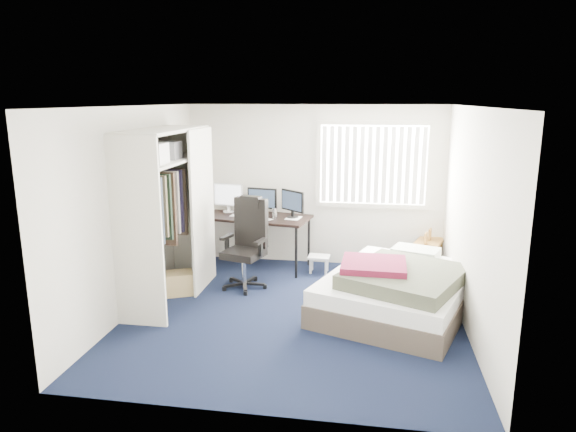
# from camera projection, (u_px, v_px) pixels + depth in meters

# --- Properties ---
(ground) EXTENTS (4.20, 4.20, 0.00)m
(ground) POSITION_uv_depth(u_px,v_px,m) (294.00, 314.00, 6.31)
(ground) COLOR black
(ground) RESTS_ON ground
(room_shell) EXTENTS (4.20, 4.20, 4.20)m
(room_shell) POSITION_uv_depth(u_px,v_px,m) (295.00, 193.00, 5.98)
(room_shell) COLOR silver
(room_shell) RESTS_ON ground
(window_assembly) EXTENTS (1.72, 0.09, 1.32)m
(window_assembly) POSITION_uv_depth(u_px,v_px,m) (373.00, 165.00, 7.78)
(window_assembly) COLOR white
(window_assembly) RESTS_ON ground
(closet) EXTENTS (0.64, 1.84, 2.22)m
(closet) POSITION_uv_depth(u_px,v_px,m) (168.00, 198.00, 6.53)
(closet) COLOR beige
(closet) RESTS_ON ground
(desk) EXTENTS (1.75, 1.03, 1.27)m
(desk) POSITION_uv_depth(u_px,v_px,m) (257.00, 214.00, 7.95)
(desk) COLOR black
(desk) RESTS_ON ground
(office_chair) EXTENTS (0.73, 0.73, 1.27)m
(office_chair) POSITION_uv_depth(u_px,v_px,m) (247.00, 253.00, 7.16)
(office_chair) COLOR black
(office_chair) RESTS_ON ground
(footstool) EXTENTS (0.33, 0.26, 0.26)m
(footstool) POSITION_uv_depth(u_px,v_px,m) (319.00, 260.00, 7.77)
(footstool) COLOR white
(footstool) RESTS_ON ground
(nightstand) EXTENTS (0.57, 0.80, 0.68)m
(nightstand) POSITION_uv_depth(u_px,v_px,m) (428.00, 246.00, 7.66)
(nightstand) COLOR brown
(nightstand) RESTS_ON ground
(bed) EXTENTS (2.22, 2.55, 0.70)m
(bed) POSITION_uv_depth(u_px,v_px,m) (398.00, 289.00, 6.33)
(bed) COLOR #463B32
(bed) RESTS_ON ground
(pine_box) EXTENTS (0.49, 0.44, 0.30)m
(pine_box) POSITION_uv_depth(u_px,v_px,m) (178.00, 283.00, 6.93)
(pine_box) COLOR #A38A51
(pine_box) RESTS_ON ground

